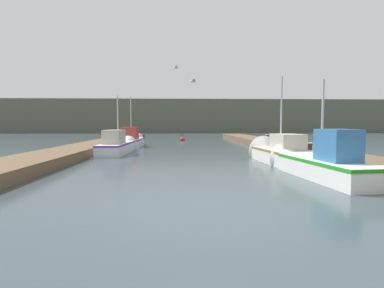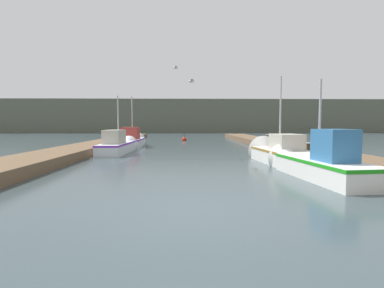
{
  "view_description": "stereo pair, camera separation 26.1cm",
  "coord_description": "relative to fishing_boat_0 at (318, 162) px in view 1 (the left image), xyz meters",
  "views": [
    {
      "loc": [
        -0.52,
        -5.84,
        1.84
      ],
      "look_at": [
        0.23,
        12.77,
        0.58
      ],
      "focal_mm": 28.0,
      "sensor_mm": 36.0,
      "label": 1
    },
    {
      "loc": [
        -0.26,
        -5.85,
        1.84
      ],
      "look_at": [
        0.23,
        12.77,
        0.58
      ],
      "focal_mm": 28.0,
      "sensor_mm": 36.0,
      "label": 2
    }
  ],
  "objects": [
    {
      "name": "channel_buoy",
      "position": [
        -4.58,
        22.25,
        -0.33
      ],
      "size": [
        0.52,
        0.52,
        1.02
      ],
      "color": "red",
      "rests_on": "ground_plane"
    },
    {
      "name": "fishing_boat_1",
      "position": [
        -0.01,
        4.12,
        -0.02
      ],
      "size": [
        2.1,
        4.71,
        4.61
      ],
      "rotation": [
        0.0,
        0.0,
        0.07
      ],
      "color": "silver",
      "rests_on": "ground_plane"
    },
    {
      "name": "mooring_piling_0",
      "position": [
        1.19,
        10.21,
        0.08
      ],
      "size": [
        0.29,
        0.29,
        1.12
      ],
      "color": "#473523",
      "rests_on": "ground_plane"
    },
    {
      "name": "ground_plane",
      "position": [
        -4.32,
        -4.41,
        -0.48
      ],
      "size": [
        200.0,
        200.0,
        0.0
      ],
      "color": "#38474C"
    },
    {
      "name": "seagull_1",
      "position": [
        -5.06,
        6.69,
        4.48
      ],
      "size": [
        0.29,
        0.56,
        0.12
      ],
      "rotation": [
        0.0,
        0.0,
        4.83
      ],
      "color": "white"
    },
    {
      "name": "fishing_boat_0",
      "position": [
        0.0,
        0.0,
        0.0
      ],
      "size": [
        1.94,
        5.54,
        3.7
      ],
      "rotation": [
        0.0,
        0.0,
        0.1
      ],
      "color": "silver",
      "rests_on": "ground_plane"
    },
    {
      "name": "mooring_piling_2",
      "position": [
        1.31,
        3.7,
        -0.0
      ],
      "size": [
        0.31,
        0.31,
        0.95
      ],
      "color": "#473523",
      "rests_on": "ground_plane"
    },
    {
      "name": "fishing_boat_3",
      "position": [
        -8.84,
        14.52,
        0.03
      ],
      "size": [
        1.75,
        5.2,
        4.51
      ],
      "rotation": [
        0.0,
        0.0,
        0.02
      ],
      "color": "silver",
      "rests_on": "ground_plane"
    },
    {
      "name": "fishing_boat_2",
      "position": [
        -8.76,
        8.93,
        0.01
      ],
      "size": [
        1.49,
        6.1,
        3.92
      ],
      "rotation": [
        0.0,
        0.0,
        -0.03
      ],
      "color": "silver",
      "rests_on": "ground_plane"
    },
    {
      "name": "dock_right",
      "position": [
        2.39,
        11.59,
        -0.25
      ],
      "size": [
        2.5,
        40.0,
        0.46
      ],
      "color": "brown",
      "rests_on": "ground_plane"
    },
    {
      "name": "mooring_piling_1",
      "position": [
        -9.82,
        9.49,
        0.05
      ],
      "size": [
        0.35,
        0.35,
        1.06
      ],
      "color": "#473523",
      "rests_on": "ground_plane"
    },
    {
      "name": "dock_left",
      "position": [
        -11.04,
        11.59,
        -0.25
      ],
      "size": [
        2.5,
        40.0,
        0.46
      ],
      "color": "brown",
      "rests_on": "ground_plane"
    },
    {
      "name": "seagull_lead",
      "position": [
        -4.26,
        2.99,
        3.22
      ],
      "size": [
        0.29,
        0.56,
        0.12
      ],
      "rotation": [
        0.0,
        0.0,
        1.67
      ],
      "color": "white"
    },
    {
      "name": "distant_shore_ridge",
      "position": [
        -4.32,
        57.52,
        2.92
      ],
      "size": [
        120.0,
        16.0,
        6.81
      ],
      "color": "#565B4C",
      "rests_on": "ground_plane"
    }
  ]
}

